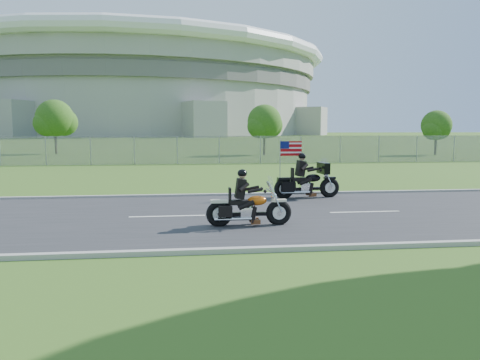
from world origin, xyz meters
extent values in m
plane|color=#3B5C1C|center=(0.00, 0.00, 0.00)|extent=(420.00, 420.00, 0.00)
cube|color=#28282B|center=(0.00, 0.00, 0.02)|extent=(120.00, 8.00, 0.04)
cube|color=#9E9B93|center=(0.00, 4.05, 0.05)|extent=(120.00, 0.18, 0.12)
cube|color=#9E9B93|center=(0.00, -4.05, 0.05)|extent=(120.00, 0.18, 0.12)
cube|color=gray|center=(-5.00, 20.00, 1.00)|extent=(60.00, 0.03, 2.00)
cylinder|color=#A3A099|center=(-20.00, 170.00, 10.00)|extent=(130.00, 130.00, 20.00)
cylinder|color=#605E5B|center=(-20.00, 170.00, 17.00)|extent=(132.00, 132.00, 4.00)
cylinder|color=#A3A099|center=(-20.00, 170.00, 23.00)|extent=(134.00, 134.00, 6.00)
torus|color=white|center=(-20.00, 170.00, 27.00)|extent=(140.40, 140.40, 4.40)
cylinder|color=#382316|center=(6.00, 30.00, 1.26)|extent=(0.22, 0.22, 2.52)
sphere|color=#274D14|center=(6.00, 30.00, 3.15)|extent=(3.20, 3.20, 3.20)
sphere|color=#274D14|center=(6.64, 30.48, 2.79)|extent=(2.40, 2.40, 2.40)
sphere|color=#274D14|center=(5.44, 29.60, 2.70)|extent=(2.24, 2.24, 2.24)
cylinder|color=#382316|center=(-14.00, 34.00, 1.40)|extent=(0.22, 0.22, 2.80)
sphere|color=#274D14|center=(-14.00, 34.00, 3.50)|extent=(3.60, 3.60, 3.60)
sphere|color=#274D14|center=(-13.28, 34.54, 3.10)|extent=(2.70, 2.70, 2.70)
sphere|color=#274D14|center=(-14.63, 33.55, 3.00)|extent=(2.52, 2.52, 2.52)
cylinder|color=#382316|center=(22.00, 28.00, 1.12)|extent=(0.22, 0.22, 2.24)
sphere|color=#274D14|center=(22.00, 28.00, 2.80)|extent=(2.80, 2.80, 2.80)
sphere|color=#274D14|center=(22.56, 28.42, 2.48)|extent=(2.10, 2.10, 2.10)
sphere|color=#274D14|center=(21.51, 27.65, 2.40)|extent=(1.96, 1.96, 1.96)
torus|color=black|center=(1.01, -1.50, 0.36)|extent=(0.70, 0.18, 0.70)
torus|color=black|center=(-0.59, -1.51, 0.36)|extent=(0.70, 0.18, 0.70)
ellipsoid|color=#D25C0F|center=(0.42, -1.50, 0.70)|extent=(0.53, 0.31, 0.26)
cube|color=black|center=(-0.07, -1.51, 0.66)|extent=(0.52, 0.29, 0.11)
cube|color=black|center=(-0.02, -1.51, 1.03)|extent=(0.23, 0.38, 0.52)
sphere|color=black|center=(0.02, -1.51, 1.43)|extent=(0.26, 0.26, 0.25)
cube|color=silver|center=(0.79, -1.50, 1.15)|extent=(0.04, 0.43, 0.38)
torus|color=black|center=(3.88, 3.16, 0.39)|extent=(0.78, 0.24, 0.76)
torus|color=black|center=(2.12, 3.03, 0.39)|extent=(0.78, 0.24, 0.76)
ellipsoid|color=black|center=(3.23, 3.11, 0.76)|extent=(0.60, 0.37, 0.29)
cube|color=black|center=(2.69, 3.07, 0.72)|extent=(0.59, 0.35, 0.12)
cube|color=black|center=(2.74, 3.08, 1.12)|extent=(0.28, 0.43, 0.57)
sphere|color=black|center=(2.79, 3.08, 1.57)|extent=(0.30, 0.30, 0.28)
cube|color=black|center=(3.62, 3.14, 1.12)|extent=(0.29, 0.84, 0.41)
cube|color=#B70C11|center=(2.42, 3.26, 1.85)|extent=(0.83, 0.08, 0.54)
camera|label=1|loc=(-1.47, -13.60, 2.63)|focal=35.00mm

